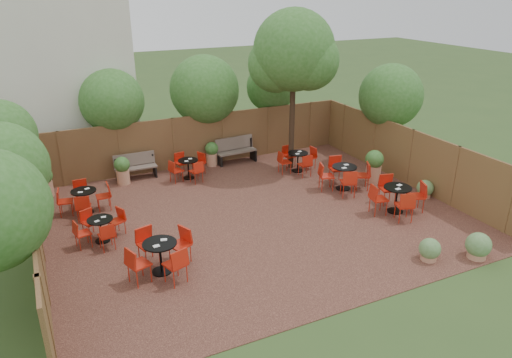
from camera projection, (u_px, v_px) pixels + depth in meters
name	position (u px, v px, depth m)	size (l,w,h in m)	color
ground	(255.00, 216.00, 14.59)	(80.00, 80.00, 0.00)	#354F23
courtyard_paving	(255.00, 216.00, 14.59)	(12.00, 10.00, 0.02)	#361D16
fence_back	(199.00, 140.00, 18.39)	(12.00, 0.08, 2.00)	#573120
fence_left	(37.00, 227.00, 11.83)	(0.08, 10.00, 2.00)	#573120
fence_right	(410.00, 157.00, 16.59)	(0.08, 10.00, 2.00)	#573120
neighbour_building	(57.00, 58.00, 17.97)	(5.00, 4.00, 8.00)	beige
overhang_foliage	(178.00, 114.00, 15.44)	(15.68, 10.62, 2.68)	#2D5F1E
courtyard_tree	(294.00, 55.00, 16.82)	(2.97, 2.91, 5.87)	black
park_bench_left	(135.00, 166.00, 17.24)	(1.49, 0.48, 0.92)	brown
park_bench_right	(236.00, 150.00, 18.80)	(1.65, 0.63, 1.00)	brown
bistro_tables	(248.00, 194.00, 14.95)	(10.36, 7.21, 0.96)	black
planters	(215.00, 167.00, 16.86)	(11.23, 4.63, 1.18)	tan
low_shrubs	(448.00, 228.00, 13.17)	(3.28, 4.08, 0.70)	tan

